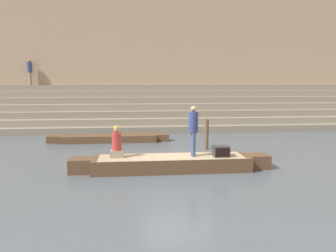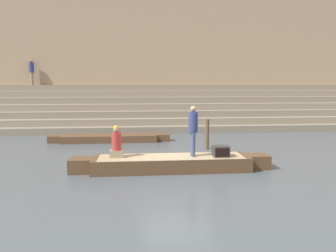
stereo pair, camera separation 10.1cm
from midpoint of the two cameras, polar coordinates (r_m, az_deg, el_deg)
The scene contains 10 objects.
ground_plane at distance 11.96m, azimuth 1.75°, elevation -7.02°, with size 120.00×120.00×0.00m, color #4C5660.
ghat_steps at distance 22.12m, azimuth -1.58°, elevation 2.42°, with size 36.00×4.62×2.83m.
back_wall at distance 24.31m, azimuth -1.97°, elevation 11.07°, with size 34.20×1.28×9.01m.
rowboat_main at distance 11.39m, azimuth 0.81°, elevation -6.43°, with size 6.91×1.36×0.49m.
person_standing at distance 11.26m, azimuth 4.63°, elevation -0.22°, with size 0.32×0.32×1.74m.
person_rowing at distance 11.28m, azimuth -8.71°, elevation -3.17°, with size 0.45×0.36×1.09m.
tv_set at distance 11.46m, azimuth 9.41°, elevation -4.35°, with size 0.54×0.46×0.36m.
moored_boat_shore at distance 17.02m, azimuth -9.91°, elevation -2.06°, with size 6.13×1.08×0.35m.
mooring_post at distance 14.95m, azimuth 7.02°, elevation -1.43°, with size 0.18×0.18×1.37m, color brown.
person_on_steps at distance 24.38m, azimuth -22.57°, elevation 8.98°, with size 0.32×0.32×1.73m.
Camera 2 is at (-1.38, -11.49, 3.03)m, focal length 35.00 mm.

